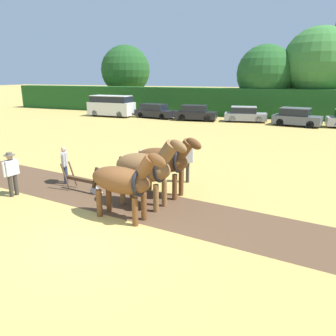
# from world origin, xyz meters

# --- Properties ---
(ground_plane) EXTENTS (240.00, 240.00, 0.00)m
(ground_plane) POSITION_xyz_m (0.00, 0.00, 0.00)
(ground_plane) COLOR tan
(plowed_furrow_strip) EXTENTS (27.95, 6.28, 0.01)m
(plowed_furrow_strip) POSITION_xyz_m (-3.98, 3.38, 0.00)
(plowed_furrow_strip) COLOR brown
(plowed_furrow_strip) RESTS_ON ground
(hedgerow) EXTENTS (61.17, 1.86, 2.95)m
(hedgerow) POSITION_xyz_m (0.00, 29.17, 1.47)
(hedgerow) COLOR #1E511E
(hedgerow) RESTS_ON ground
(tree_far_left) EXTENTS (6.50, 6.50, 8.16)m
(tree_far_left) POSITION_xyz_m (-17.55, 33.84, 4.90)
(tree_far_left) COLOR brown
(tree_far_left) RESTS_ON ground
(tree_left) EXTENTS (6.05, 6.05, 7.44)m
(tree_left) POSITION_xyz_m (0.91, 31.06, 4.41)
(tree_left) COLOR brown
(tree_left) RESTS_ON ground
(tree_center_left) EXTENTS (7.18, 7.18, 9.08)m
(tree_center_left) POSITION_xyz_m (5.99, 31.80, 5.48)
(tree_center_left) COLOR #423323
(tree_center_left) RESTS_ON ground
(church_spire) EXTENTS (2.23, 2.23, 14.45)m
(church_spire) POSITION_xyz_m (8.98, 58.49, 7.56)
(church_spire) COLOR gray
(church_spire) RESTS_ON ground
(draft_horse_lead_left) EXTENTS (2.79, 1.12, 2.29)m
(draft_horse_lead_left) POSITION_xyz_m (0.12, 1.60, 1.24)
(draft_horse_lead_left) COLOR brown
(draft_horse_lead_left) RESTS_ON ground
(draft_horse_lead_right) EXTENTS (2.80, 1.24, 2.46)m
(draft_horse_lead_right) POSITION_xyz_m (0.28, 2.80, 1.35)
(draft_horse_lead_right) COLOR brown
(draft_horse_lead_right) RESTS_ON ground
(draft_horse_trail_left) EXTENTS (2.77, 1.17, 2.32)m
(draft_horse_trail_left) POSITION_xyz_m (0.43, 4.01, 1.31)
(draft_horse_trail_left) COLOR brown
(draft_horse_trail_left) RESTS_ON ground
(plow) EXTENTS (1.82, 0.57, 1.13)m
(plow) POSITION_xyz_m (-2.42, 3.17, 0.33)
(plow) COLOR #4C331E
(plow) RESTS_ON ground
(farmer_at_plow) EXTENTS (0.41, 0.54, 1.53)m
(farmer_at_plow) POSITION_xyz_m (-3.81, 3.75, 0.87)
(farmer_at_plow) COLOR #28334C
(farmer_at_plow) RESTS_ON ground
(farmer_beside_team) EXTENTS (0.62, 0.44, 1.73)m
(farmer_beside_team) POSITION_xyz_m (0.66, 5.67, 1.02)
(farmer_beside_team) COLOR #38332D
(farmer_beside_team) RESTS_ON ground
(farmer_onlooker_left) EXTENTS (0.41, 0.64, 1.63)m
(farmer_onlooker_left) POSITION_xyz_m (-4.65, 1.86, 0.94)
(farmer_onlooker_left) COLOR #38332D
(farmer_onlooker_left) RESTS_ON ground
(parked_van) EXTENTS (4.92, 2.05, 2.20)m
(parked_van) POSITION_xyz_m (-14.02, 24.06, 1.12)
(parked_van) COLOR silver
(parked_van) RESTS_ON ground
(parked_car_left) EXTENTS (4.47, 2.45, 1.42)m
(parked_car_left) POSITION_xyz_m (-9.18, 24.67, 0.69)
(parked_car_left) COLOR black
(parked_car_left) RESTS_ON ground
(parked_car_center_left) EXTENTS (4.11, 2.18, 1.48)m
(parked_car_center_left) POSITION_xyz_m (-4.67, 24.24, 0.71)
(parked_car_center_left) COLOR black
(parked_car_center_left) RESTS_ON ground
(parked_car_center) EXTENTS (4.09, 2.29, 1.44)m
(parked_car_center) POSITION_xyz_m (-0.04, 25.05, 0.69)
(parked_car_center) COLOR #9E9EA8
(parked_car_center) RESTS_ON ground
(parked_car_center_right) EXTENTS (4.20, 2.41, 1.56)m
(parked_car_center_right) POSITION_xyz_m (4.53, 24.13, 0.75)
(parked_car_center_right) COLOR #565B66
(parked_car_center_right) RESTS_ON ground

